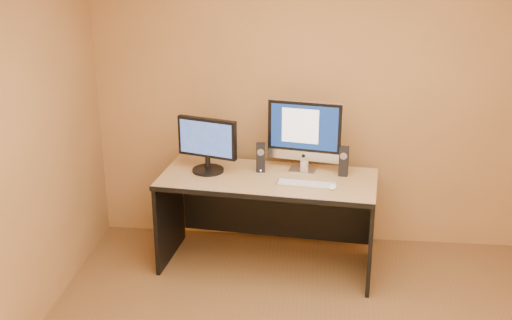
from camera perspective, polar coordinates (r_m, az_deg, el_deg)
The scene contains 10 objects.
walls at distance 3.52m, azimuth 6.72°, elevation -2.76°, with size 4.00×4.00×2.60m, color #AA7744, non-canonical shape.
desk at distance 5.22m, azimuth 1.03°, elevation -5.56°, with size 1.70×0.74×0.79m, color tan, non-canonical shape.
imac at distance 5.13m, azimuth 4.27°, elevation 2.15°, with size 0.61×0.22×0.58m, color silver, non-canonical shape.
second_monitor at distance 5.12m, azimuth -4.34°, elevation 1.32°, with size 0.51×0.25×0.45m, color black, non-canonical shape.
speaker_left at distance 5.15m, azimuth 0.42°, elevation 0.23°, with size 0.07×0.08×0.23m, color black, non-canonical shape.
speaker_right at distance 5.11m, azimuth 7.81°, elevation -0.12°, with size 0.07×0.08×0.23m, color black, non-canonical shape.
keyboard at distance 4.92m, azimuth 4.51°, elevation -2.14°, with size 0.46×0.12×0.02m, color silver.
mouse at distance 4.88m, azimuth 6.82°, elevation -2.34°, with size 0.06×0.11×0.04m, color white.
cable_a at distance 5.33m, azimuth 4.23°, elevation -0.40°, with size 0.01×0.01×0.23m, color black.
cable_b at distance 5.32m, azimuth 4.11°, elevation -0.45°, with size 0.01×0.01×0.19m, color black.
Camera 1 is at (-0.08, -3.24, 2.67)m, focal length 45.00 mm.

